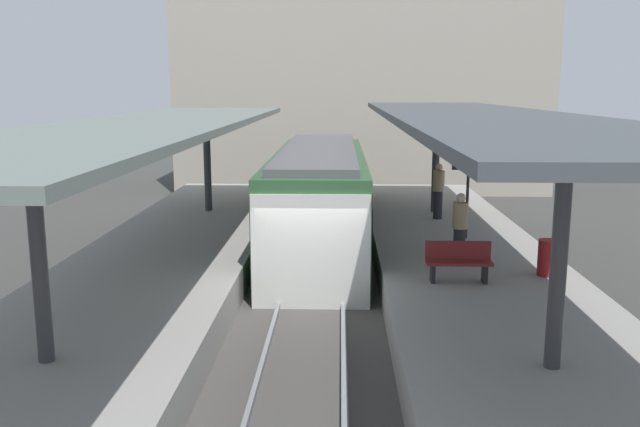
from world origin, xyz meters
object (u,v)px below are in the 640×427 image
at_px(platform_bench, 458,260).
at_px(passenger_near_bench, 460,227).
at_px(passenger_mid_platform, 438,190).
at_px(commuter_train, 319,198).
at_px(platform_sign, 468,180).
at_px(litter_bin, 548,258).

relative_size(platform_bench, passenger_near_bench, 0.84).
xyz_separation_m(passenger_near_bench, passenger_mid_platform, (0.28, 5.40, 0.04)).
relative_size(commuter_train, platform_sign, 5.42).
bearing_deg(platform_bench, commuter_train, 116.39).
height_order(platform_sign, passenger_mid_platform, platform_sign).
xyz_separation_m(platform_bench, litter_bin, (2.06, 0.54, -0.06)).
bearing_deg(passenger_near_bench, litter_bin, -29.67).
bearing_deg(passenger_mid_platform, platform_sign, -81.86).
bearing_deg(passenger_near_bench, commuter_train, 125.52).
height_order(passenger_near_bench, passenger_mid_platform, passenger_mid_platform).
bearing_deg(platform_bench, passenger_near_bench, 79.61).
xyz_separation_m(platform_sign, passenger_near_bench, (-0.67, -2.68, -0.76)).
bearing_deg(passenger_mid_platform, commuter_train, -171.56).
bearing_deg(litter_bin, passenger_mid_platform, 103.12).
xyz_separation_m(litter_bin, passenger_mid_platform, (-1.49, 6.41, 0.51)).
distance_m(platform_sign, passenger_mid_platform, 2.84).
distance_m(platform_bench, platform_sign, 4.49).
distance_m(litter_bin, passenger_mid_platform, 6.60).
height_order(platform_sign, passenger_near_bench, platform_sign).
distance_m(commuter_train, passenger_near_bench, 5.95).
bearing_deg(passenger_near_bench, platform_sign, 76.05).
distance_m(platform_sign, litter_bin, 4.04).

